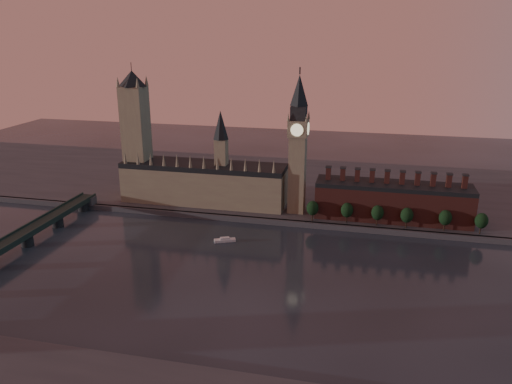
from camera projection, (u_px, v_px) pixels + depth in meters
The scene contains 14 objects.
ground at pixel (249, 283), 280.92m from camera, with size 900.00×900.00×0.00m, color black.
north_bank at pixel (296, 187), 445.17m from camera, with size 900.00×182.00×4.00m.
palace_of_westminster at pixel (204, 181), 394.22m from camera, with size 130.00×30.30×74.00m.
victoria_tower at pixel (136, 131), 394.37m from camera, with size 24.00×24.00×108.00m.
big_ben at pixel (298, 143), 362.91m from camera, with size 15.00×15.00×107.00m.
chimney_block at pixel (393, 201), 360.27m from camera, with size 110.00×25.00×37.00m.
embankment_tree_0 at pixel (313, 208), 358.52m from camera, with size 8.60×8.60×14.88m.
embankment_tree_1 at pixel (347, 210), 354.62m from camera, with size 8.60×8.60×14.88m.
embankment_tree_2 at pixel (378, 213), 349.62m from camera, with size 8.60×8.60×14.88m.
embankment_tree_3 at pixel (407, 215), 345.01m from camera, with size 8.60×8.60×14.88m.
embankment_tree_4 at pixel (445, 218), 340.43m from camera, with size 8.60×8.60×14.88m.
embankment_tree_5 at pixel (481, 221), 335.04m from camera, with size 8.60×8.60×14.88m.
westminster_bridge at pixel (6, 247), 308.93m from camera, with size 14.00×200.00×11.55m.
river_boat at pixel (225, 240), 335.35m from camera, with size 14.88×9.40×2.88m.
Camera 1 is at (59.53, -243.68, 136.54)m, focal length 35.00 mm.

